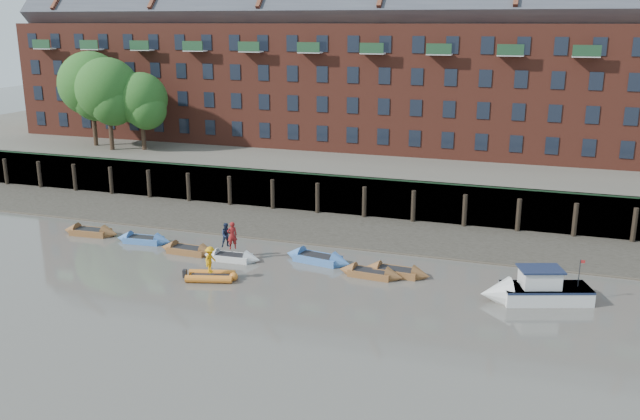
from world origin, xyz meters
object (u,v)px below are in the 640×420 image
at_px(person_rower_b, 227,235).
at_px(rib_tender, 213,276).
at_px(rowboat_6, 396,272).
at_px(rowboat_2, 188,250).
at_px(person_rib_crew, 210,260).
at_px(rowboat_5, 371,273).
at_px(rowboat_0, 91,232).
at_px(rowboat_3, 232,257).
at_px(motor_launch, 528,290).
at_px(rowboat_1, 144,240).
at_px(rowboat_4, 318,259).
at_px(person_rower_a, 232,235).

bearing_deg(person_rower_b, rib_tender, -114.62).
distance_m(rowboat_6, rib_tender, 11.44).
relative_size(rowboat_2, person_rib_crew, 2.61).
relative_size(rowboat_5, rib_tender, 1.31).
height_order(rowboat_0, rowboat_6, rowboat_0).
height_order(rowboat_5, rib_tender, rowboat_5).
xyz_separation_m(rowboat_3, motor_launch, (18.99, -0.81, 0.44)).
relative_size(rowboat_0, motor_launch, 0.70).
xyz_separation_m(rowboat_0, motor_launch, (31.42, -2.52, 0.42)).
height_order(rowboat_3, person_rower_b, person_rower_b).
distance_m(rowboat_5, person_rower_b, 10.10).
bearing_deg(person_rib_crew, rowboat_1, 59.05).
relative_size(rowboat_6, motor_launch, 0.67).
bearing_deg(motor_launch, rowboat_3, -21.42).
bearing_deg(person_rib_crew, rowboat_4, -43.57).
bearing_deg(motor_launch, rib_tender, -10.45).
relative_size(rowboat_2, rowboat_5, 1.02).
bearing_deg(rowboat_0, rowboat_1, -7.62).
xyz_separation_m(rowboat_2, rowboat_4, (9.00, 1.18, 0.02)).
height_order(rowboat_3, rowboat_5, rowboat_5).
distance_m(rowboat_1, rib_tender, 9.51).
xyz_separation_m(rowboat_6, person_rower_a, (-10.95, -0.73, 1.51)).
bearing_deg(person_rib_crew, rowboat_0, 68.41).
height_order(rowboat_5, rowboat_6, rowboat_6).
bearing_deg(person_rower_b, person_rib_crew, -115.63).
distance_m(motor_launch, person_rower_a, 18.97).
bearing_deg(rowboat_5, motor_launch, -1.12).
bearing_deg(rowboat_2, person_rib_crew, -44.03).
distance_m(rowboat_1, person_rib_crew, 9.58).
xyz_separation_m(rowboat_4, motor_launch, (13.42, -2.33, 0.40)).
relative_size(rowboat_3, rowboat_5, 0.97).
bearing_deg(rowboat_1, rowboat_4, -4.31).
distance_m(rowboat_4, rowboat_5, 4.25).
distance_m(rowboat_1, rowboat_6, 18.68).
distance_m(rowboat_1, person_rower_a, 7.98).
relative_size(rowboat_2, rib_tender, 1.34).
bearing_deg(rowboat_0, rowboat_6, -5.89).
bearing_deg(rib_tender, rowboat_6, 7.42).
height_order(rowboat_0, rib_tender, rowboat_0).
height_order(rowboat_2, person_rower_b, person_rower_b).
relative_size(rowboat_5, rowboat_6, 0.97).
distance_m(rowboat_4, motor_launch, 13.63).
bearing_deg(person_rower_b, rowboat_4, -26.04).
bearing_deg(rib_tender, rowboat_2, 119.54).
relative_size(rowboat_6, person_rower_a, 2.34).
bearing_deg(rib_tender, rowboat_0, 142.47).
height_order(rowboat_5, person_rower_a, person_rower_a).
height_order(rowboat_4, person_rower_b, person_rower_b).
relative_size(rowboat_0, person_rower_a, 2.43).
bearing_deg(rowboat_0, rowboat_5, -7.97).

